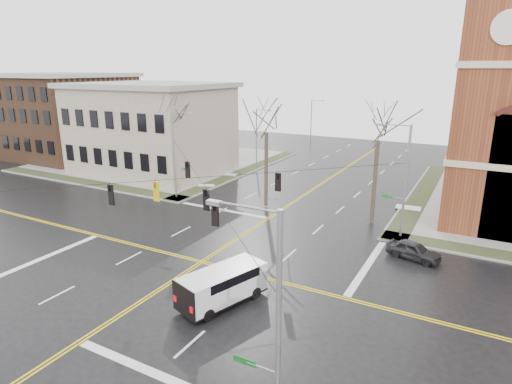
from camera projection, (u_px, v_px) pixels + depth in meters
The scene contains 17 objects.
ground at pixel (202, 262), 30.37m from camera, with size 120.00×120.00×0.00m, color black.
sidewalks at pixel (202, 261), 30.35m from camera, with size 80.00×80.00×0.17m.
road_markings at pixel (202, 262), 30.37m from camera, with size 100.00×100.00×0.01m.
civic_building_a at pixel (152, 130), 55.83m from camera, with size 18.00×14.00×11.00m, color gray.
civic_building_b at pixel (62, 117), 66.57m from camera, with size 18.00×16.00×12.00m, color brown.
signal_pole_ne at pixel (404, 178), 33.49m from camera, with size 2.75×0.22×9.00m.
signal_pole_nw at pixel (175, 152), 43.90m from camera, with size 2.75×0.22×9.00m.
signal_pole_se at pixel (273, 329), 14.09m from camera, with size 2.75×0.22×9.00m.
span_wires at pixel (199, 177), 28.65m from camera, with size 23.02×23.02×0.03m.
traffic_signals at pixel (193, 191), 28.29m from camera, with size 8.21×8.26×1.30m.
streetlight_north_a at pixel (257, 136), 57.64m from camera, with size 2.30×0.20×8.00m.
streetlight_north_b at pixel (312, 121), 74.51m from camera, with size 2.30×0.20×8.00m.
cargo_van at pixel (225, 283), 24.90m from camera, with size 3.70×5.78×2.06m.
parked_car_a at pixel (414, 250), 30.73m from camera, with size 1.53×3.79×1.29m, color #232326.
tree_nw_far at pixel (169, 122), 45.76m from camera, with size 4.00×4.00×10.60m.
tree_nw_near at pixel (266, 128), 40.28m from camera, with size 4.00×4.00×10.82m.
tree_ne at pixel (378, 135), 36.07m from camera, with size 4.00×4.00×10.81m.
Camera 1 is at (16.69, -22.55, 13.23)m, focal length 30.00 mm.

